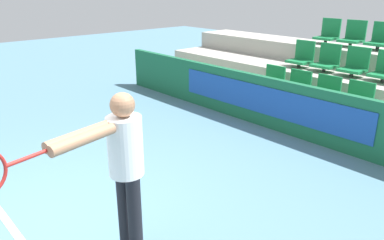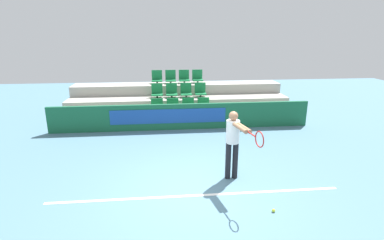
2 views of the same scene
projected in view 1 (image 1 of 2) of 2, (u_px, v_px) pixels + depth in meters
ground_plane at (35, 238)px, 3.87m from camera, size 30.00×30.00×0.00m
barrier_wall at (286, 107)px, 6.49m from camera, size 9.16×0.14×0.92m
bleacher_tier_front at (304, 115)px, 6.94m from camera, size 8.76×1.00×0.40m
bleacher_tier_middle at (333, 94)px, 7.50m from camera, size 8.76×1.00×0.80m
bleacher_tier_back at (358, 77)px, 8.07m from camera, size 8.76×1.00×1.20m
stadium_chair_0 at (272, 83)px, 7.49m from camera, size 0.44×0.41×0.56m
stadium_chair_1 at (297, 88)px, 7.08m from camera, size 0.44×0.41×0.56m
stadium_chair_2 at (325, 95)px, 6.67m from camera, size 0.44×0.41×0.56m
stadium_chair_3 at (357, 102)px, 6.27m from camera, size 0.44×0.41×0.56m
stadium_chair_4 at (302, 57)px, 7.98m from camera, size 0.44×0.41×0.56m
stadium_chair_5 at (327, 61)px, 7.58m from camera, size 0.44×0.41×0.56m
stadium_chair_6 at (355, 65)px, 7.17m from camera, size 0.44×0.41×0.56m
stadium_chair_8 at (328, 34)px, 8.48m from camera, size 0.44×0.41×0.56m
stadium_chair_9 at (353, 36)px, 8.07m from camera, size 0.44×0.41×0.56m
stadium_chair_10 at (381, 39)px, 7.66m from camera, size 0.44×0.41×0.56m
tennis_player at (120, 165)px, 3.21m from camera, size 0.44×1.46×1.64m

